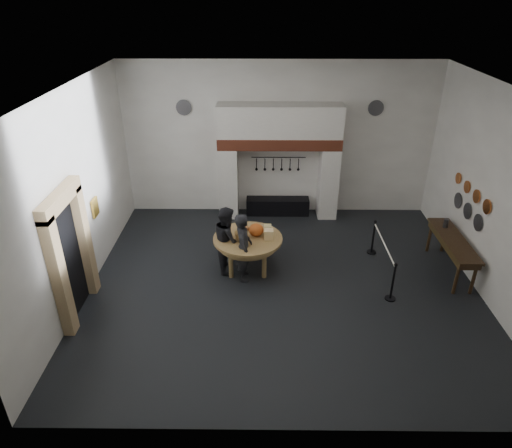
{
  "coord_description": "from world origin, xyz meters",
  "views": [
    {
      "loc": [
        -0.53,
        -8.88,
        6.31
      ],
      "look_at": [
        -0.63,
        0.47,
        1.35
      ],
      "focal_mm": 32.0,
      "sensor_mm": 36.0,
      "label": 1
    }
  ],
  "objects_px": {
    "visitor_near": "(243,247)",
    "barrier_post_far": "(373,238)",
    "work_table": "(248,239)",
    "side_table": "(454,240)",
    "iron_range": "(278,206)",
    "barrier_post_near": "(393,283)",
    "visitor_far": "(227,239)"
  },
  "relations": [
    {
      "from": "work_table",
      "to": "barrier_post_far",
      "type": "relative_size",
      "value": 1.86
    },
    {
      "from": "iron_range",
      "to": "work_table",
      "type": "bearing_deg",
      "value": -105.2
    },
    {
      "from": "iron_range",
      "to": "barrier_post_far",
      "type": "distance_m",
      "value": 3.33
    },
    {
      "from": "barrier_post_near",
      "to": "side_table",
      "type": "bearing_deg",
      "value": 34.64
    },
    {
      "from": "visitor_far",
      "to": "barrier_post_near",
      "type": "bearing_deg",
      "value": -118.72
    },
    {
      "from": "side_table",
      "to": "barrier_post_far",
      "type": "xyz_separation_m",
      "value": [
        -1.69,
        0.83,
        -0.42
      ]
    },
    {
      "from": "visitor_near",
      "to": "visitor_far",
      "type": "bearing_deg",
      "value": 38.2
    },
    {
      "from": "work_table",
      "to": "barrier_post_near",
      "type": "bearing_deg",
      "value": -20.88
    },
    {
      "from": "visitor_near",
      "to": "barrier_post_far",
      "type": "distance_m",
      "value": 3.56
    },
    {
      "from": "barrier_post_near",
      "to": "barrier_post_far",
      "type": "height_order",
      "value": "same"
    },
    {
      "from": "visitor_near",
      "to": "barrier_post_far",
      "type": "bearing_deg",
      "value": -77.16
    },
    {
      "from": "work_table",
      "to": "side_table",
      "type": "relative_size",
      "value": 0.76
    },
    {
      "from": "work_table",
      "to": "barrier_post_far",
      "type": "xyz_separation_m",
      "value": [
        3.24,
        0.77,
        -0.39
      ]
    },
    {
      "from": "visitor_near",
      "to": "visitor_far",
      "type": "distance_m",
      "value": 0.57
    },
    {
      "from": "work_table",
      "to": "side_table",
      "type": "height_order",
      "value": "side_table"
    },
    {
      "from": "barrier_post_near",
      "to": "visitor_far",
      "type": "bearing_deg",
      "value": 162.0
    },
    {
      "from": "visitor_far",
      "to": "barrier_post_near",
      "type": "relative_size",
      "value": 1.87
    },
    {
      "from": "barrier_post_far",
      "to": "visitor_far",
      "type": "bearing_deg",
      "value": -168.07
    },
    {
      "from": "iron_range",
      "to": "work_table",
      "type": "xyz_separation_m",
      "value": [
        -0.83,
        -3.05,
        0.59
      ]
    },
    {
      "from": "iron_range",
      "to": "barrier_post_near",
      "type": "height_order",
      "value": "barrier_post_near"
    },
    {
      "from": "iron_range",
      "to": "visitor_far",
      "type": "distance_m",
      "value": 3.4
    },
    {
      "from": "work_table",
      "to": "side_table",
      "type": "bearing_deg",
      "value": -0.77
    },
    {
      "from": "barrier_post_far",
      "to": "visitor_near",
      "type": "bearing_deg",
      "value": -160.36
    },
    {
      "from": "iron_range",
      "to": "visitor_near",
      "type": "relative_size",
      "value": 1.11
    },
    {
      "from": "work_table",
      "to": "side_table",
      "type": "xyz_separation_m",
      "value": [
        4.93,
        -0.07,
        0.03
      ]
    },
    {
      "from": "work_table",
      "to": "visitor_near",
      "type": "height_order",
      "value": "visitor_near"
    },
    {
      "from": "barrier_post_near",
      "to": "barrier_post_far",
      "type": "bearing_deg",
      "value": 90.0
    },
    {
      "from": "side_table",
      "to": "barrier_post_near",
      "type": "bearing_deg",
      "value": -145.36
    },
    {
      "from": "iron_range",
      "to": "work_table",
      "type": "distance_m",
      "value": 3.22
    },
    {
      "from": "visitor_near",
      "to": "barrier_post_far",
      "type": "height_order",
      "value": "visitor_near"
    },
    {
      "from": "visitor_near",
      "to": "barrier_post_near",
      "type": "bearing_deg",
      "value": -110.51
    },
    {
      "from": "work_table",
      "to": "barrier_post_near",
      "type": "distance_m",
      "value": 3.49
    }
  ]
}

